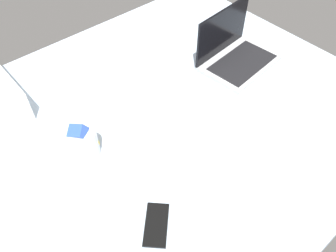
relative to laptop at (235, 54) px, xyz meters
The scene contains 4 objects.
bed_mattress 53.51cm from the laptop, behind, with size 180.00×140.00×18.00cm, color silver.
laptop is the anchor object (origin of this frame).
snack_cup 77.06cm from the laptop, behind, with size 10.52×9.16×14.64cm.
cell_phone 85.17cm from the laptop, 153.62° to the right, with size 6.80×14.00×0.80cm, color black.
Camera 1 is at (-53.13, -71.56, 115.27)cm, focal length 37.36 mm.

